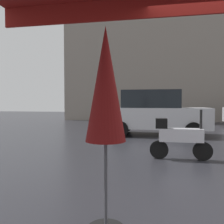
# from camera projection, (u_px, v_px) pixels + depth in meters

# --- Properties ---
(folded_patio_umbrella_near) EXTENTS (0.43, 0.43, 2.20)m
(folded_patio_umbrella_near) POSITION_uv_depth(u_px,v_px,m) (106.00, 90.00, 2.35)
(folded_patio_umbrella_near) COLOR black
(folded_patio_umbrella_near) RESTS_ON ground
(parked_scooter) EXTENTS (1.50, 0.32, 1.23)m
(parked_scooter) POSITION_uv_depth(u_px,v_px,m) (179.00, 137.00, 5.51)
(parked_scooter) COLOR black
(parked_scooter) RESTS_ON ground
(parked_car_left) EXTENTS (4.33, 2.00, 1.93)m
(parked_car_left) POSITION_uv_depth(u_px,v_px,m) (154.00, 112.00, 9.69)
(parked_car_left) COLOR silver
(parked_car_left) RESTS_ON ground
(building_block) EXTENTS (16.42, 2.62, 17.72)m
(building_block) POSITION_uv_depth(u_px,v_px,m) (169.00, 8.00, 17.61)
(building_block) COLOR gray
(building_block) RESTS_ON ground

